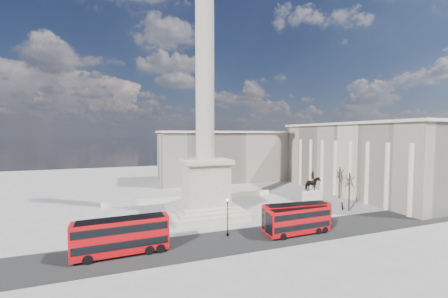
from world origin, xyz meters
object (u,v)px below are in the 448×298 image
(pedestrian_walking, at_px, (315,216))
(pedestrian_standing, at_px, (342,206))
(red_bus_b, at_px, (297,217))
(equestrian_statue, at_px, (312,198))
(pedestrian_crossing, at_px, (302,205))
(red_bus_a, at_px, (122,236))
(red_bus_c, at_px, (299,220))
(nelsons_column, at_px, (205,148))
(victorian_lamp, at_px, (228,214))

(pedestrian_walking, bearing_deg, pedestrian_standing, 0.70)
(red_bus_b, bearing_deg, pedestrian_standing, 29.25)
(equestrian_statue, xyz_separation_m, pedestrian_crossing, (-0.52, 2.68, -2.05))
(red_bus_a, distance_m, red_bus_c, 25.97)
(equestrian_statue, distance_m, pedestrian_crossing, 3.41)
(red_bus_a, bearing_deg, equestrian_statue, 9.41)
(equestrian_statue, relative_size, pedestrian_standing, 5.01)
(pedestrian_walking, relative_size, pedestrian_crossing, 0.94)
(red_bus_a, bearing_deg, red_bus_b, -3.22)
(red_bus_b, relative_size, red_bus_c, 1.06)
(red_bus_c, distance_m, pedestrian_crossing, 14.73)
(red_bus_a, distance_m, equestrian_statue, 36.09)
(nelsons_column, xyz_separation_m, pedestrian_standing, (27.10, -7.28, -12.08))
(victorian_lamp, distance_m, pedestrian_crossing, 21.55)
(red_bus_a, height_order, pedestrian_crossing, red_bus_a)
(red_bus_b, distance_m, equestrian_statue, 11.82)
(pedestrian_crossing, bearing_deg, red_bus_c, 98.72)
(red_bus_a, relative_size, red_bus_b, 1.06)
(victorian_lamp, bearing_deg, red_bus_c, -15.87)
(pedestrian_walking, distance_m, pedestrian_standing, 9.93)
(red_bus_c, distance_m, pedestrian_standing, 18.54)
(red_bus_b, xyz_separation_m, pedestrian_standing, (15.84, 7.43, -1.54))
(red_bus_a, distance_m, pedestrian_walking, 33.26)
(nelsons_column, relative_size, red_bus_a, 4.15)
(nelsons_column, bearing_deg, red_bus_c, -55.96)
(nelsons_column, distance_m, pedestrian_walking, 24.13)
(red_bus_c, relative_size, pedestrian_walking, 6.48)
(pedestrian_walking, bearing_deg, victorian_lamp, 166.03)
(red_bus_b, xyz_separation_m, red_bus_c, (-0.51, -1.21, -0.12))
(red_bus_c, xyz_separation_m, victorian_lamp, (-10.75, 3.05, 1.19))
(nelsons_column, height_order, red_bus_b, nelsons_column)
(nelsons_column, height_order, pedestrian_standing, nelsons_column)
(equestrian_statue, bearing_deg, red_bus_c, -135.91)
(pedestrian_crossing, bearing_deg, equestrian_statue, 146.71)
(red_bus_a, height_order, pedestrian_walking, red_bus_a)
(red_bus_c, relative_size, equestrian_statue, 1.27)
(red_bus_a, xyz_separation_m, pedestrian_standing, (42.27, 7.27, -1.69))
(red_bus_a, relative_size, pedestrian_walking, 7.30)
(victorian_lamp, relative_size, equestrian_statue, 0.70)
(red_bus_c, bearing_deg, equestrian_statue, 42.22)
(red_bus_b, distance_m, victorian_lamp, 11.45)
(red_bus_b, xyz_separation_m, equestrian_statue, (8.83, 7.83, 0.55))
(victorian_lamp, bearing_deg, red_bus_a, -173.68)
(red_bus_a, relative_size, pedestrian_standing, 7.18)
(red_bus_b, distance_m, red_bus_c, 1.32)
(red_bus_b, xyz_separation_m, pedestrian_crossing, (8.31, 10.51, -1.50))
(red_bus_a, xyz_separation_m, red_bus_b, (26.44, -0.16, -0.16))
(red_bus_b, height_order, equestrian_statue, equestrian_statue)
(nelsons_column, xyz_separation_m, equestrian_statue, (20.09, -6.88, -10.00))
(pedestrian_walking, bearing_deg, red_bus_c, -164.83)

